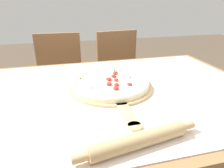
{
  "coord_description": "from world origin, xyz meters",
  "views": [
    {
      "loc": [
        -0.24,
        -0.83,
        1.14
      ],
      "look_at": [
        -0.03,
        0.01,
        0.77
      ],
      "focal_mm": 32.0,
      "sensor_mm": 36.0,
      "label": 1
    }
  ],
  "objects_px": {
    "pizza_peel": "(111,87)",
    "chair_left": "(60,78)",
    "rolling_pin": "(139,140)",
    "chair_right": "(120,73)",
    "pizza": "(111,83)"
  },
  "relations": [
    {
      "from": "rolling_pin",
      "to": "chair_left",
      "type": "distance_m",
      "value": 1.28
    },
    {
      "from": "rolling_pin",
      "to": "chair_left",
      "type": "relative_size",
      "value": 0.46
    },
    {
      "from": "rolling_pin",
      "to": "chair_right",
      "type": "height_order",
      "value": "chair_right"
    },
    {
      "from": "pizza",
      "to": "chair_right",
      "type": "xyz_separation_m",
      "value": [
        0.28,
        0.8,
        -0.26
      ]
    },
    {
      "from": "rolling_pin",
      "to": "chair_right",
      "type": "bearing_deg",
      "value": 76.2
    },
    {
      "from": "pizza_peel",
      "to": "chair_left",
      "type": "bearing_deg",
      "value": 107.27
    },
    {
      "from": "chair_left",
      "to": "rolling_pin",
      "type": "bearing_deg",
      "value": -76.46
    },
    {
      "from": "pizza",
      "to": "chair_left",
      "type": "xyz_separation_m",
      "value": [
        -0.25,
        0.8,
        -0.26
      ]
    },
    {
      "from": "pizza",
      "to": "pizza_peel",
      "type": "bearing_deg",
      "value": -91.02
    },
    {
      "from": "rolling_pin",
      "to": "chair_left",
      "type": "xyz_separation_m",
      "value": [
        -0.23,
        1.24,
        -0.26
      ]
    },
    {
      "from": "pizza_peel",
      "to": "chair_left",
      "type": "distance_m",
      "value": 0.89
    },
    {
      "from": "pizza",
      "to": "chair_left",
      "type": "height_order",
      "value": "chair_left"
    },
    {
      "from": "pizza",
      "to": "rolling_pin",
      "type": "relative_size",
      "value": 0.94
    },
    {
      "from": "chair_right",
      "to": "pizza_peel",
      "type": "bearing_deg",
      "value": -115.34
    },
    {
      "from": "chair_left",
      "to": "chair_right",
      "type": "xyz_separation_m",
      "value": [
        0.54,
        -0.0,
        0.0
      ]
    }
  ]
}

